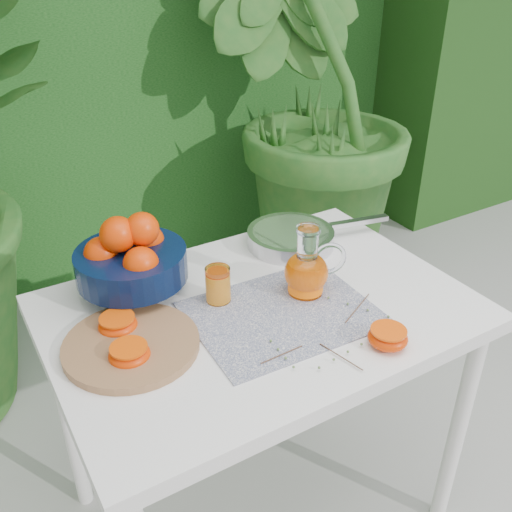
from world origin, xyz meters
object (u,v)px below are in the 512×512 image
white_table (260,333)px  cutting_board (131,345)px  juice_pitcher (307,270)px  saute_pan (292,237)px  fruit_bowl (130,258)px

white_table → cutting_board: cutting_board is taller
white_table → juice_pitcher: bearing=-4.4°
saute_pan → cutting_board: bearing=-159.4°
cutting_board → fruit_bowl: (0.08, 0.21, 0.09)m
juice_pitcher → saute_pan: bearing=64.3°
juice_pitcher → saute_pan: 0.26m
white_table → fruit_bowl: 0.37m
juice_pitcher → fruit_bowl: bearing=148.2°
fruit_bowl → saute_pan: (0.48, 0.00, -0.07)m
white_table → fruit_bowl: bearing=137.7°
cutting_board → fruit_bowl: size_ratio=1.05×
white_table → cutting_board: size_ratio=3.37×
cutting_board → fruit_bowl: fruit_bowl is taller
cutting_board → juice_pitcher: size_ratio=1.64×
saute_pan → white_table: bearing=-137.6°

